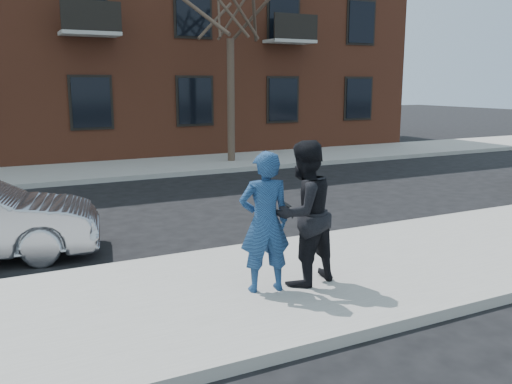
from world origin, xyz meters
TOP-DOWN VIEW (x-y plane):
  - ground at (0.00, 0.00)m, footprint 100.00×100.00m
  - near_sidewalk at (0.00, -0.25)m, footprint 50.00×3.50m
  - near_curb at (0.00, 1.55)m, footprint 50.00×0.10m
  - far_sidewalk at (0.00, 11.25)m, footprint 50.00×3.50m
  - far_curb at (0.00, 9.45)m, footprint 50.00×0.10m
  - apartment_building at (2.00, 18.00)m, footprint 24.30×10.30m
  - street_tree at (4.50, 11.00)m, footprint 3.60×3.60m
  - man_hoodie at (-0.16, -0.44)m, footprint 0.75×0.58m
  - man_peacoat at (0.43, -0.43)m, footprint 1.11×0.95m

SIDE VIEW (x-z plane):
  - ground at x=0.00m, z-range 0.00..0.00m
  - near_sidewalk at x=0.00m, z-range 0.00..0.15m
  - near_curb at x=0.00m, z-range 0.00..0.15m
  - far_sidewalk at x=0.00m, z-range 0.00..0.15m
  - far_curb at x=0.00m, z-range 0.00..0.15m
  - man_hoodie at x=-0.16m, z-range 0.15..2.02m
  - man_peacoat at x=0.43m, z-range 0.15..2.12m
  - street_tree at x=4.50m, z-range 2.12..8.92m
  - apartment_building at x=2.00m, z-range 0.01..12.31m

